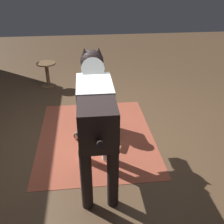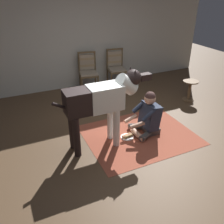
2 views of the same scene
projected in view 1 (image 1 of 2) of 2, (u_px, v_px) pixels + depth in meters
The scene contains 6 objects.
ground_plane at pixel (97, 138), 3.63m from camera, with size 12.89×12.89×0.00m, color brown.
area_rug at pixel (96, 136), 3.68m from camera, with size 1.97×1.59×0.01m, color #9A4732.
person_sitting_on_floor at pixel (93, 109), 3.67m from camera, with size 0.63×0.58×0.83m.
large_dog at pixel (95, 107), 2.63m from camera, with size 1.69×0.36×1.31m.
hot_dog_on_plate at pixel (95, 145), 3.46m from camera, with size 0.24×0.24×0.06m.
round_side_table at pixel (47, 73), 5.09m from camera, with size 0.36×0.36×0.49m.
Camera 1 is at (-3.00, 0.13, 2.09)m, focal length 41.67 mm.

